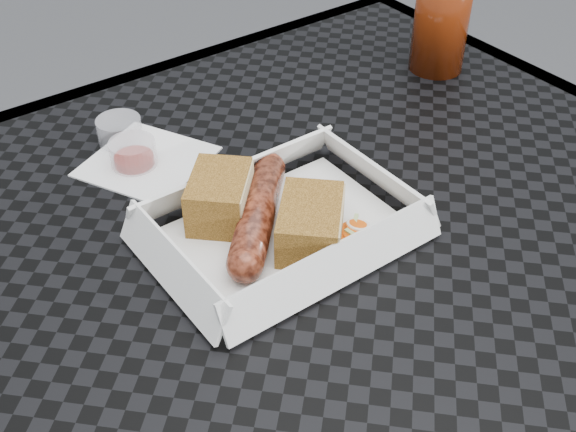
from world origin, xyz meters
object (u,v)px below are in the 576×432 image
object	(u,v)px
patio_table	(347,267)
food_tray	(282,233)
bratwurst	(258,212)
drink_glass	(442,14)

from	to	relation	value
patio_table	food_tray	world-z (taller)	food_tray
patio_table	bratwurst	world-z (taller)	bratwurst
drink_glass	patio_table	bearing A→B (deg)	-149.58
drink_glass	bratwurst	bearing A→B (deg)	-160.25
food_tray	drink_glass	size ratio (longest dim) A/B	1.46
bratwurst	drink_glass	distance (m)	0.40
patio_table	drink_glass	size ratio (longest dim) A/B	5.33
food_tray	bratwurst	distance (m)	0.03
patio_table	food_tray	bearing A→B (deg)	170.40
food_tray	drink_glass	bearing A→B (deg)	23.19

